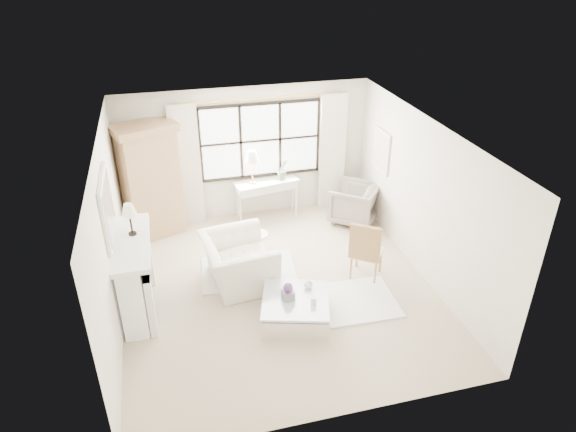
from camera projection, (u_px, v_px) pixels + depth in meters
name	position (u px, v px, depth m)	size (l,w,h in m)	color
floor	(279.00, 287.00, 8.63)	(5.50, 5.50, 0.00)	#BFAA8E
ceiling	(277.00, 134.00, 7.33)	(5.50, 5.50, 0.00)	white
wall_back	(246.00, 153.00, 10.31)	(5.00, 5.00, 0.00)	beige
wall_front	(336.00, 333.00, 5.64)	(5.00, 5.00, 0.00)	beige
wall_left	(110.00, 238.00, 7.43)	(5.50, 5.50, 0.00)	white
wall_right	(424.00, 199.00, 8.53)	(5.50, 5.50, 0.00)	beige
window_pane	(260.00, 140.00, 10.24)	(2.40, 0.02, 1.50)	silver
window_frame	(261.00, 141.00, 10.23)	(2.50, 0.04, 1.50)	black
curtain_rod	(260.00, 98.00, 9.77)	(0.04, 0.04, 3.30)	#B08E3D
curtain_left	(187.00, 166.00, 10.02)	(0.55, 0.10, 2.47)	beige
curtain_right	(332.00, 152.00, 10.68)	(0.55, 0.10, 2.47)	silver
fireplace	(133.00, 275.00, 7.82)	(0.58, 1.66, 1.26)	white
mirror_frame	(107.00, 208.00, 7.20)	(0.05, 1.15, 0.95)	white
mirror_glass	(109.00, 207.00, 7.21)	(0.02, 1.00, 0.80)	#B6BAC2
art_frame	(382.00, 151.00, 9.87)	(0.04, 0.62, 0.82)	white
art_canvas	(381.00, 151.00, 9.86)	(0.01, 0.52, 0.72)	beige
mantel_lamp	(129.00, 211.00, 7.50)	(0.22, 0.22, 0.51)	black
armoire	(151.00, 180.00, 9.68)	(1.30, 1.05, 2.24)	tan
console_table	(267.00, 198.00, 10.65)	(1.36, 0.67, 0.80)	silver
console_lamp	(252.00, 157.00, 10.11)	(0.28, 0.28, 0.69)	#C39343
orchid_plant	(283.00, 169.00, 10.42)	(0.25, 0.20, 0.45)	#5D744D
side_table	(257.00, 242.00, 9.27)	(0.40, 0.40, 0.51)	silver
rug_left	(248.00, 271.00, 9.02)	(1.62, 1.14, 0.03)	silver
rug_right	(350.00, 302.00, 8.27)	(1.48, 1.11, 0.03)	white
club_armchair	(238.00, 262.00, 8.57)	(1.26, 1.10, 0.82)	white
wingback_chair	(354.00, 203.00, 10.45)	(0.86, 0.88, 0.80)	gray
french_chair	(366.00, 261.00, 8.77)	(0.67, 0.67, 1.08)	#AF7D49
coffee_table	(295.00, 309.00, 7.83)	(1.24, 1.24, 0.38)	white
planter_box	(288.00, 295.00, 7.72)	(0.18, 0.18, 0.13)	slate
planter_flowers	(288.00, 287.00, 7.65)	(0.14, 0.14, 0.14)	#572D72
pillar_candle	(314.00, 301.00, 7.60)	(0.08, 0.08, 0.12)	white
coffee_vase	(308.00, 284.00, 7.95)	(0.14, 0.14, 0.15)	silver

